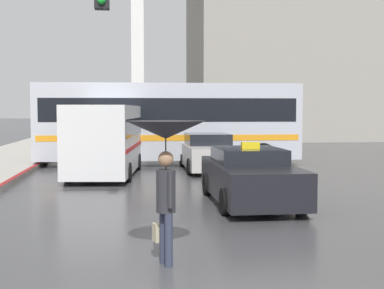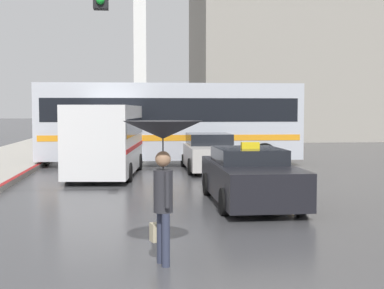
{
  "view_description": "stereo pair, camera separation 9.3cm",
  "coord_description": "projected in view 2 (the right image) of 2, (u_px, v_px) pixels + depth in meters",
  "views": [
    {
      "loc": [
        -1.01,
        -4.79,
        2.29
      ],
      "look_at": [
        0.57,
        8.97,
        1.4
      ],
      "focal_mm": 50.0,
      "sensor_mm": 36.0,
      "label": 1
    },
    {
      "loc": [
        -0.92,
        -4.8,
        2.29
      ],
      "look_at": [
        0.57,
        8.97,
        1.4
      ],
      "focal_mm": 50.0,
      "sensor_mm": 36.0,
      "label": 2
    }
  ],
  "objects": [
    {
      "name": "pedestrian_with_umbrella",
      "position": [
        163.0,
        145.0,
        7.81
      ],
      "size": [
        1.16,
        1.16,
        2.13
      ],
      "rotation": [
        0.0,
        0.0,
        1.86
      ],
      "color": "#2D3347",
      "rests_on": "ground_plane"
    },
    {
      "name": "city_bus",
      "position": [
        170.0,
        120.0,
        22.56
      ],
      "size": [
        10.91,
        2.81,
        3.38
      ],
      "rotation": [
        0.0,
        0.0,
        -1.59
      ],
      "color": "#B2B7C1",
      "rests_on": "ground_plane"
    },
    {
      "name": "sedan_red",
      "position": [
        209.0,
        153.0,
        20.36
      ],
      "size": [
        1.91,
        4.6,
        1.4
      ],
      "rotation": [
        0.0,
        0.0,
        3.14
      ],
      "color": "#B7B2AD",
      "rests_on": "ground_plane"
    },
    {
      "name": "taxi",
      "position": [
        250.0,
        177.0,
        13.11
      ],
      "size": [
        1.91,
        4.53,
        1.51
      ],
      "rotation": [
        0.0,
        0.0,
        3.14
      ],
      "color": "black",
      "rests_on": "ground_plane"
    },
    {
      "name": "building_tower_far",
      "position": [
        363.0,
        6.0,
        54.05
      ],
      "size": [
        14.01,
        8.37,
        25.64
      ],
      "color": "gray",
      "rests_on": "ground_plane"
    },
    {
      "name": "ambulance_van",
      "position": [
        107.0,
        137.0,
        18.68
      ],
      "size": [
        2.59,
        5.97,
        2.45
      ],
      "rotation": [
        0.0,
        0.0,
        3.04
      ],
      "color": "silver",
      "rests_on": "ground_plane"
    }
  ]
}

